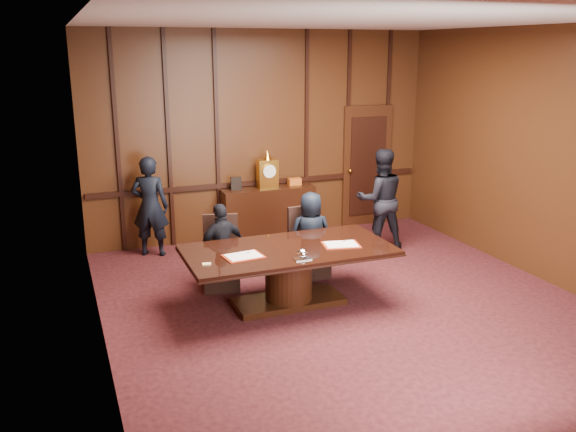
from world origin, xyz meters
The scene contains 13 objects.
room centered at (0.07, 0.14, 1.72)m, with size 7.00×7.04×3.50m.
sideboard centered at (0.00, 3.26, 0.49)m, with size 1.60×0.45×1.54m.
conference_table centered at (-0.70, 0.49, 0.51)m, with size 2.62×1.32×0.76m.
folder_left centered at (-1.32, 0.37, 0.77)m, with size 0.49×0.38×0.02m.
folder_right centered at (-0.03, 0.35, 0.77)m, with size 0.52×0.41×0.02m.
inkstand centered at (-0.70, 0.04, 0.81)m, with size 0.20×0.14×0.12m.
notepad centered at (-1.81, 0.26, 0.77)m, with size 0.10×0.07×0.01m, color #F9D07A.
chair_left centered at (-1.34, 1.37, 0.29)m, with size 0.58×0.58×0.99m.
chair_right centered at (-0.05, 1.37, 0.29)m, with size 0.51×0.51×0.99m.
signatory_left centered at (-1.35, 1.29, 0.60)m, with size 0.71×0.29×1.20m, color black.
signatory_right centered at (-0.05, 1.29, 0.62)m, with size 0.61×0.40×1.25m, color black.
witness_left centered at (-2.01, 3.10, 0.80)m, with size 0.58×0.38×1.59m, color black.
witness_right centered at (1.53, 2.11, 0.82)m, with size 0.80×0.62×1.65m, color black.
Camera 1 is at (-3.33, -6.29, 3.18)m, focal length 38.00 mm.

